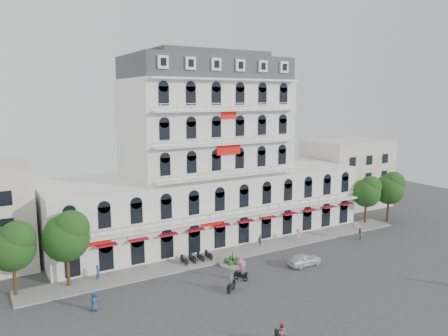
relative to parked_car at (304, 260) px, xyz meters
The scene contains 19 objects.
ground 4.46m from the parked_car, 160.99° to the right, with size 120.00×120.00×0.00m, color #38383A.
sidewalk 8.66m from the parked_car, 118.80° to the left, with size 53.00×4.00×0.16m, color gray.
main_building 19.42m from the parked_car, 104.10° to the left, with size 45.00×15.00×25.80m.
flank_building_east 32.25m from the parked_car, 35.70° to the left, with size 14.00×10.00×12.00m, color beige.
traffic_island 8.51m from the parked_car, 147.47° to the left, with size 3.20×3.20×1.60m.
parked_scooter_row 12.85m from the parked_car, 144.98° to the left, with size 4.40×1.80×1.10m, color black, non-canonical shape.
tree_west_outer 31.64m from the parked_car, 164.15° to the left, with size 4.50×4.48×7.76m.
tree_west_inner 26.83m from the parked_car, 162.23° to the left, with size 4.76×4.76×8.25m.
tree_east_inner 22.11m from the parked_car, 23.25° to the left, with size 4.40×4.37×7.57m.
tree_east_outer 25.52m from the parked_car, 17.53° to the left, with size 4.65×4.65×8.05m.
parked_car is the anchor object (origin of this frame).
rider_west 11.18m from the parked_car, behind, with size 1.49×1.12×2.06m.
rider_southwest 17.46m from the parked_car, 136.72° to the right, with size 0.63×1.70×2.08m.
rider_center 8.77m from the parked_car, behind, with size 1.17×1.54×2.31m.
pedestrian_left 24.21m from the parked_car, behind, with size 0.89×0.58×1.81m, color navy.
pedestrian_mid 8.10m from the parked_car, 95.09° to the left, with size 0.93×0.39×1.58m, color #55545B.
pedestrian_right 8.39m from the parked_car, 54.82° to the left, with size 1.21×0.70×1.87m, color pink.
pedestrian_far 23.52m from the parked_car, 159.95° to the left, with size 0.64×0.42×1.75m, color navy.
balloon_vendor 13.21m from the parked_car, 15.24° to the left, with size 1.47×1.33×2.45m.
Camera 1 is at (-28.91, -35.91, 19.69)m, focal length 35.00 mm.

